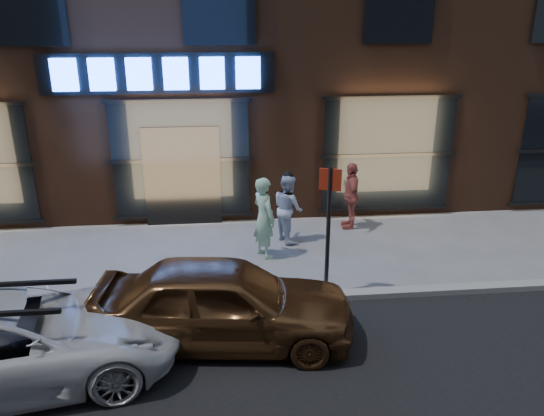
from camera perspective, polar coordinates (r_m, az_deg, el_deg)
The scene contains 9 objects.
ground at distance 9.70m, azimuth -10.55°, elevation -10.40°, with size 90.00×90.00×0.00m, color slate.
curb at distance 9.67m, azimuth -10.58°, elevation -10.09°, with size 60.00×0.25×0.12m, color gray.
storefront_building at distance 16.31m, azimuth -9.60°, elevation 21.09°, with size 30.20×8.28×10.30m.
man_bowtie at distance 11.02m, azimuth -0.87°, elevation -1.05°, with size 0.64×0.42×1.75m, color #ADE4BB.
man_cap at distance 11.83m, azimuth 1.73°, elevation 0.01°, with size 0.76×0.59×1.56m, color white.
passerby at distance 12.68m, azimuth 8.48°, elevation 1.34°, with size 0.94×0.39×1.61m, color #BC594D.
white_suv at distance 8.38m, azimuth -25.80°, elevation -12.73°, with size 2.08×4.50×1.25m, color silver.
gold_sedan at distance 8.37m, azimuth -5.20°, elevation -10.05°, with size 1.62×4.03×1.37m, color brown.
sign_post at distance 9.38m, azimuth 6.11°, elevation -1.29°, with size 0.37×0.17×2.42m.
Camera 1 is at (0.93, -8.29, 4.95)m, focal length 35.00 mm.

